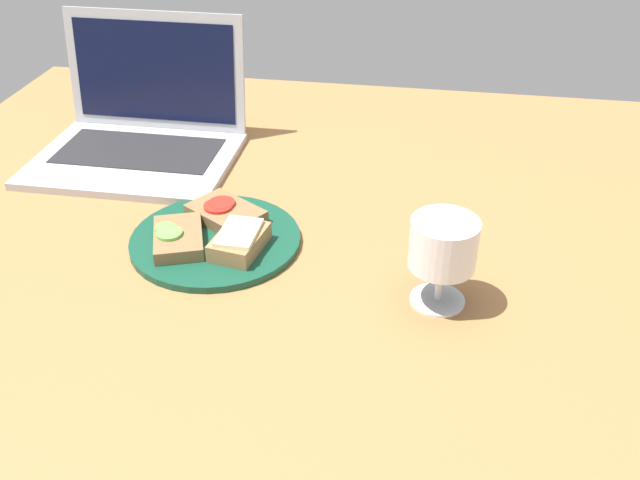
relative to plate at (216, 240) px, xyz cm
name	(u,v)px	position (x,y,z in cm)	size (l,w,h in cm)	color
wooden_table	(280,268)	(10.08, -2.64, -2.04)	(140.00, 140.00, 3.00)	#9E6B3D
plate	(216,240)	(0.00, 0.00, 0.00)	(24.83, 24.83, 1.08)	#144733
sandwich_with_tomato	(225,213)	(0.06, 5.26, 1.57)	(13.22, 12.12, 2.33)	brown
sandwich_with_cucumber	(178,237)	(-4.69, -2.54, 1.63)	(9.94, 12.14, 2.44)	brown
sandwich_with_cheese	(239,241)	(4.44, -2.74, 2.06)	(7.49, 10.01, 3.18)	#937047
wine_glass	(443,248)	(32.40, -8.53, 7.75)	(8.56, 8.56, 12.13)	white
laptop	(142,128)	(-21.53, 27.39, 4.04)	(34.33, 29.21, 22.58)	#ADAFB5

